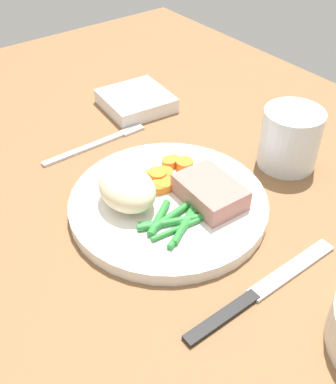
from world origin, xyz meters
The scene contains 10 objects.
dining_table centered at (0.00, 0.00, 1.00)cm, with size 120.00×90.00×2.00cm.
dinner_plate centered at (-0.06, 0.89, 2.80)cm, with size 24.10×24.10×1.60cm, color white.
meat_portion centered at (3.19, 4.69, 4.89)cm, with size 8.16×5.74×2.58cm, color #B2756B.
mashed_potatoes centered at (-2.23, -3.45, 5.86)cm, with size 7.89×6.17×4.52cm, color beige.
carrot_slices centered at (-3.59, 3.19, 4.13)cm, with size 5.36×7.56×1.30cm.
green_beans centered at (3.83, -1.12, 3.99)cm, with size 6.61×8.99×0.88cm.
fork centered at (-17.39, 0.64, 2.20)cm, with size 1.44×16.60×0.40cm.
knife centered at (15.83, 0.61, 2.20)cm, with size 1.70×20.50×0.64cm.
water_glass centered at (2.29, 19.54, 5.45)cm, with size 7.93×7.93×8.12cm.
napkin centered at (-23.08, 11.84, 3.16)cm, with size 10.25×10.20×2.31cm, color white.
Camera 1 is at (33.58, -24.66, 39.92)cm, focal length 43.13 mm.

